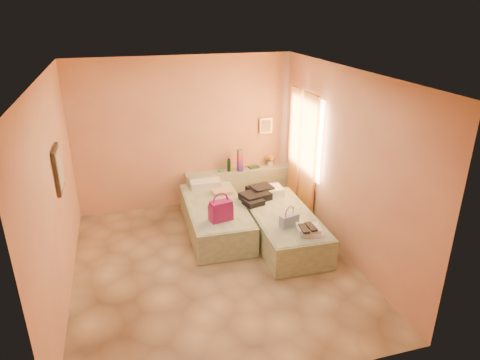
# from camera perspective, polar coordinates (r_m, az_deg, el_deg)

# --- Properties ---
(ground) EXTENTS (4.50, 4.50, 0.00)m
(ground) POSITION_cam_1_polar(r_m,az_deg,el_deg) (6.48, -3.42, -11.36)
(ground) COLOR tan
(ground) RESTS_ON ground
(room_walls) EXTENTS (4.02, 4.51, 2.81)m
(room_walls) POSITION_cam_1_polar(r_m,az_deg,el_deg) (6.26, -3.13, 5.55)
(room_walls) COLOR #E3AB79
(room_walls) RESTS_ON ground
(headboard_ledge) EXTENTS (2.05, 0.30, 0.65)m
(headboard_ledge) POSITION_cam_1_polar(r_m,az_deg,el_deg) (8.34, -0.18, -0.72)
(headboard_ledge) COLOR #A5AC8D
(headboard_ledge) RESTS_ON ground
(bed_left) EXTENTS (0.95, 2.02, 0.50)m
(bed_left) POSITION_cam_1_polar(r_m,az_deg,el_deg) (7.29, -3.31, -4.98)
(bed_left) COLOR #B1C7A0
(bed_left) RESTS_ON ground
(bed_right) EXTENTS (0.95, 2.02, 0.50)m
(bed_right) POSITION_cam_1_polar(r_m,az_deg,el_deg) (7.00, 5.71, -6.31)
(bed_right) COLOR #B1C7A0
(bed_right) RESTS_ON ground
(water_bottle) EXTENTS (0.08, 0.08, 0.25)m
(water_bottle) POSITION_cam_1_polar(r_m,az_deg,el_deg) (8.11, -1.48, 2.00)
(water_bottle) COLOR #15391D
(water_bottle) RESTS_ON headboard_ledge
(rainbow_box) EXTENTS (0.11, 0.11, 0.43)m
(rainbow_box) POSITION_cam_1_polar(r_m,az_deg,el_deg) (8.09, 0.00, 2.65)
(rainbow_box) COLOR #93125E
(rainbow_box) RESTS_ON headboard_ledge
(small_dish) EXTENTS (0.16, 0.16, 0.03)m
(small_dish) POSITION_cam_1_polar(r_m,az_deg,el_deg) (8.14, -2.58, 1.25)
(small_dish) COLOR #549B74
(small_dish) RESTS_ON headboard_ledge
(green_book) EXTENTS (0.22, 0.18, 0.03)m
(green_book) POSITION_cam_1_polar(r_m,az_deg,el_deg) (8.32, 1.84, 1.76)
(green_book) COLOR #26472B
(green_book) RESTS_ON headboard_ledge
(flower_vase) EXTENTS (0.23, 0.23, 0.25)m
(flower_vase) POSITION_cam_1_polar(r_m,az_deg,el_deg) (8.41, 4.07, 2.75)
(flower_vase) COLOR silver
(flower_vase) RESTS_ON headboard_ledge
(magenta_handbag) EXTENTS (0.38, 0.26, 0.33)m
(magenta_handbag) POSITION_cam_1_polar(r_m,az_deg,el_deg) (6.59, -2.59, -4.06)
(magenta_handbag) COLOR #93125E
(magenta_handbag) RESTS_ON bed_left
(khaki_garment) EXTENTS (0.34, 0.28, 0.06)m
(khaki_garment) POSITION_cam_1_polar(r_m,az_deg,el_deg) (7.57, -2.46, -1.55)
(khaki_garment) COLOR tan
(khaki_garment) RESTS_ON bed_left
(clothes_pile) EXTENTS (0.64, 0.64, 0.16)m
(clothes_pile) POSITION_cam_1_polar(r_m,az_deg,el_deg) (7.31, 2.38, -2.02)
(clothes_pile) COLOR black
(clothes_pile) RESTS_ON bed_right
(blue_handbag) EXTENTS (0.31, 0.20, 0.19)m
(blue_handbag) POSITION_cam_1_polar(r_m,az_deg,el_deg) (6.48, 6.57, -5.38)
(blue_handbag) COLOR #3E5295
(blue_handbag) RESTS_ON bed_right
(towel_stack) EXTENTS (0.42, 0.38, 0.10)m
(towel_stack) POSITION_cam_1_polar(r_m,az_deg,el_deg) (6.36, 9.35, -6.58)
(towel_stack) COLOR white
(towel_stack) RESTS_ON bed_right
(sandal_pair) EXTENTS (0.23, 0.28, 0.03)m
(sandal_pair) POSITION_cam_1_polar(r_m,az_deg,el_deg) (6.27, 9.05, -6.33)
(sandal_pair) COLOR black
(sandal_pair) RESTS_ON towel_stack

